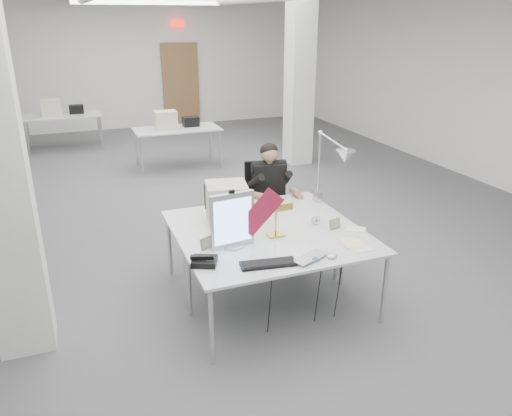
{
  "coord_description": "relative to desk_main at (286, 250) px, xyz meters",
  "views": [
    {
      "loc": [
        -1.74,
        -6.26,
        2.76
      ],
      "look_at": [
        -0.11,
        -2.0,
        0.99
      ],
      "focal_mm": 35.0,
      "sensor_mm": 36.0,
      "label": 1
    }
  ],
  "objects": [
    {
      "name": "beige_monitor",
      "position": [
        -0.29,
        0.87,
        0.21
      ],
      "size": [
        0.48,
        0.46,
        0.39
      ],
      "primitive_type": "cube",
      "rotation": [
        0.0,
        0.0,
        -0.2
      ],
      "color": "beige",
      "rests_on": "desk_second"
    },
    {
      "name": "seated_person",
      "position": [
        0.48,
        1.57,
        0.16
      ],
      "size": [
        0.53,
        0.62,
        0.83
      ],
      "primitive_type": null,
      "rotation": [
        0.0,
        0.0,
        -0.17
      ],
      "color": "black",
      "rests_on": "office_chair"
    },
    {
      "name": "office_chair",
      "position": [
        0.48,
        1.62,
        -0.17
      ],
      "size": [
        0.65,
        0.65,
        1.14
      ],
      "primitive_type": null,
      "rotation": [
        0.0,
        0.0,
        -0.17
      ],
      "color": "black",
      "rests_on": "room_shell"
    },
    {
      "name": "desk_second",
      "position": [
        0.0,
        0.9,
        0.0
      ],
      "size": [
        1.8,
        0.9,
        0.02
      ],
      "primitive_type": "cube",
      "color": "silver",
      "rests_on": "room_shell"
    },
    {
      "name": "architect_lamp",
      "position": [
        0.85,
        0.77,
        0.52
      ],
      "size": [
        0.56,
        0.83,
        1.01
      ],
      "primitive_type": null,
      "rotation": [
        0.0,
        0.0,
        -0.41
      ],
      "color": "silver",
      "rests_on": "desk_second"
    },
    {
      "name": "picture_frame_right",
      "position": [
        0.64,
        0.25,
        0.07
      ],
      "size": [
        0.14,
        0.06,
        0.11
      ],
      "primitive_type": "cube",
      "rotation": [
        -0.21,
        0.0,
        0.21
      ],
      "color": "#A78F48",
      "rests_on": "desk_main"
    },
    {
      "name": "mouse",
      "position": [
        0.3,
        -0.32,
        0.03
      ],
      "size": [
        0.1,
        0.07,
        0.04
      ],
      "primitive_type": "ellipsoid",
      "rotation": [
        0.0,
        0.0,
        0.08
      ],
      "color": "silver",
      "rests_on": "desk_main"
    },
    {
      "name": "bankers_lamp",
      "position": [
        0.02,
        0.3,
        0.19
      ],
      "size": [
        0.31,
        0.12,
        0.35
      ],
      "primitive_type": null,
      "rotation": [
        0.0,
        0.0,
        -0.0
      ],
      "color": "#B59238",
      "rests_on": "desk_main"
    },
    {
      "name": "room_shell",
      "position": [
        0.04,
        2.63,
        0.95
      ],
      "size": [
        10.04,
        14.04,
        3.24
      ],
      "color": "#4D4D4F",
      "rests_on": "ground"
    },
    {
      "name": "paper_stack_a",
      "position": [
        0.64,
        -0.19,
        0.02
      ],
      "size": [
        0.2,
        0.28,
        0.01
      ],
      "primitive_type": "cube",
      "rotation": [
        0.0,
        0.0,
        -0.04
      ],
      "color": "silver",
      "rests_on": "desk_main"
    },
    {
      "name": "bg_desk_a",
      "position": [
        0.2,
        5.5,
        0.0
      ],
      "size": [
        1.6,
        0.8,
        0.02
      ],
      "primitive_type": "cube",
      "color": "silver",
      "rests_on": "room_shell"
    },
    {
      "name": "monitor",
      "position": [
        -0.44,
        0.23,
        0.27
      ],
      "size": [
        0.43,
        0.09,
        0.52
      ],
      "primitive_type": "cube",
      "rotation": [
        0.0,
        0.0,
        0.1
      ],
      "color": "#B3B3B8",
      "rests_on": "desk_main"
    },
    {
      "name": "pennant",
      "position": [
        -0.18,
        0.19,
        0.33
      ],
      "size": [
        0.43,
        0.13,
        0.48
      ],
      "primitive_type": "cube",
      "rotation": [
        0.0,
        -0.87,
        -0.27
      ],
      "color": "maroon",
      "rests_on": "monitor"
    },
    {
      "name": "desk_clock",
      "position": [
        0.52,
        0.42,
        0.06
      ],
      "size": [
        0.09,
        0.04,
        0.09
      ],
      "primitive_type": "cylinder",
      "rotation": [
        1.57,
        0.0,
        -0.19
      ],
      "color": "silver",
      "rests_on": "desk_main"
    },
    {
      "name": "paper_stack_b",
      "position": [
        0.61,
        -0.1,
        0.02
      ],
      "size": [
        0.2,
        0.25,
        0.01
      ],
      "primitive_type": "cube",
      "rotation": [
        0.0,
        0.0,
        -0.17
      ],
      "color": "#F1D790",
      "rests_on": "desk_main"
    },
    {
      "name": "laptop",
      "position": [
        0.13,
        -0.32,
        0.03
      ],
      "size": [
        0.41,
        0.34,
        0.03
      ],
      "primitive_type": "imported",
      "rotation": [
        0.0,
        0.0,
        0.39
      ],
      "color": "#BCBBC0",
      "rests_on": "desk_main"
    },
    {
      "name": "desk_phone",
      "position": [
        -0.78,
        -0.02,
        0.04
      ],
      "size": [
        0.27,
        0.26,
        0.05
      ],
      "primitive_type": "cube",
      "rotation": [
        0.0,
        0.0,
        -0.42
      ],
      "color": "black",
      "rests_on": "desk_main"
    },
    {
      "name": "keyboard",
      "position": [
        -0.28,
        -0.23,
        0.02
      ],
      "size": [
        0.5,
        0.23,
        0.02
      ],
      "primitive_type": "cube",
      "rotation": [
        0.0,
        0.0,
        -0.15
      ],
      "color": "black",
      "rests_on": "desk_main"
    },
    {
      "name": "picture_frame_left",
      "position": [
        -0.68,
        0.28,
        0.07
      ],
      "size": [
        0.14,
        0.09,
        0.11
      ],
      "primitive_type": "cube",
      "rotation": [
        -0.21,
        0.0,
        0.44
      ],
      "color": "#A28446",
      "rests_on": "desk_main"
    },
    {
      "name": "desk_main",
      "position": [
        0.0,
        0.0,
        0.0
      ],
      "size": [
        1.8,
        0.9,
        0.02
      ],
      "primitive_type": "cube",
      "color": "silver",
      "rests_on": "room_shell"
    },
    {
      "name": "paper_stack_c",
      "position": [
        0.83,
        0.16,
        0.02
      ],
      "size": [
        0.24,
        0.23,
        0.01
      ],
      "primitive_type": "cube",
      "rotation": [
        0.0,
        0.0,
        -0.64
      ],
      "color": "white",
      "rests_on": "desk_main"
    },
    {
      "name": "bg_desk_b",
      "position": [
        -1.8,
        7.7,
        0.0
      ],
      "size": [
        1.6,
        0.8,
        0.02
      ],
      "primitive_type": "cube",
      "color": "silver",
      "rests_on": "room_shell"
    }
  ]
}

